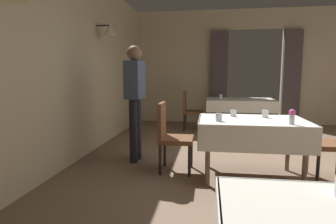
{
  "coord_description": "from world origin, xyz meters",
  "views": [
    {
      "loc": [
        -1.17,
        -3.61,
        1.29
      ],
      "look_at": [
        -1.75,
        0.35,
        0.77
      ],
      "focal_mm": 30.09,
      "sensor_mm": 36.0,
      "label": 1
    }
  ],
  "objects_px": {
    "glass_mid_d": "(233,113)",
    "dining_table_mid": "(252,128)",
    "chair_far_left": "(190,109)",
    "glass_mid_c": "(219,117)",
    "glass_mid_b": "(265,114)",
    "glass_far_b": "(221,97)",
    "plate_far_c": "(262,99)",
    "plate_far_a": "(253,100)",
    "flower_vase_mid": "(292,116)",
    "dining_table_far": "(240,103)",
    "person_waiter_by_doorway": "(135,94)",
    "chair_mid_left": "(170,133)"
  },
  "relations": [
    {
      "from": "chair_mid_left",
      "to": "glass_mid_d",
      "type": "xyz_separation_m",
      "value": [
        0.83,
        0.11,
        0.28
      ]
    },
    {
      "from": "flower_vase_mid",
      "to": "person_waiter_by_doorway",
      "type": "bearing_deg",
      "value": 158.43
    },
    {
      "from": "dining_table_far",
      "to": "plate_far_c",
      "type": "xyz_separation_m",
      "value": [
        0.51,
        0.12,
        0.09
      ]
    },
    {
      "from": "dining_table_far",
      "to": "glass_far_b",
      "type": "distance_m",
      "value": 0.51
    },
    {
      "from": "plate_far_a",
      "to": "glass_far_b",
      "type": "distance_m",
      "value": 0.69
    },
    {
      "from": "glass_mid_c",
      "to": "glass_mid_d",
      "type": "distance_m",
      "value": 0.47
    },
    {
      "from": "chair_mid_left",
      "to": "chair_far_left",
      "type": "bearing_deg",
      "value": 88.8
    },
    {
      "from": "flower_vase_mid",
      "to": "glass_mid_d",
      "type": "bearing_deg",
      "value": 137.77
    },
    {
      "from": "glass_far_b",
      "to": "dining_table_mid",
      "type": "bearing_deg",
      "value": -84.5
    },
    {
      "from": "chair_far_left",
      "to": "glass_mid_c",
      "type": "xyz_separation_m",
      "value": [
        0.57,
        -3.16,
        0.28
      ]
    },
    {
      "from": "chair_mid_left",
      "to": "plate_far_c",
      "type": "relative_size",
      "value": 4.08
    },
    {
      "from": "dining_table_far",
      "to": "glass_mid_d",
      "type": "relative_size",
      "value": 17.88
    },
    {
      "from": "glass_mid_d",
      "to": "dining_table_mid",
      "type": "bearing_deg",
      "value": -47.01
    },
    {
      "from": "dining_table_mid",
      "to": "plate_far_c",
      "type": "xyz_separation_m",
      "value": [
        0.68,
        3.16,
        0.11
      ]
    },
    {
      "from": "glass_mid_b",
      "to": "plate_far_c",
      "type": "height_order",
      "value": "glass_mid_b"
    },
    {
      "from": "dining_table_mid",
      "to": "glass_mid_d",
      "type": "bearing_deg",
      "value": 132.99
    },
    {
      "from": "chair_far_left",
      "to": "plate_far_c",
      "type": "relative_size",
      "value": 4.08
    },
    {
      "from": "chair_far_left",
      "to": "plate_far_a",
      "type": "height_order",
      "value": "chair_far_left"
    },
    {
      "from": "flower_vase_mid",
      "to": "glass_mid_c",
      "type": "relative_size",
      "value": 1.81
    },
    {
      "from": "glass_mid_b",
      "to": "person_waiter_by_doorway",
      "type": "relative_size",
      "value": 0.06
    },
    {
      "from": "dining_table_far",
      "to": "glass_far_b",
      "type": "bearing_deg",
      "value": -157.12
    },
    {
      "from": "dining_table_far",
      "to": "glass_mid_c",
      "type": "distance_m",
      "value": 3.29
    },
    {
      "from": "flower_vase_mid",
      "to": "person_waiter_by_doorway",
      "type": "height_order",
      "value": "person_waiter_by_doorway"
    },
    {
      "from": "chair_far_left",
      "to": "glass_mid_b",
      "type": "bearing_deg",
      "value": -67.25
    },
    {
      "from": "flower_vase_mid",
      "to": "glass_mid_b",
      "type": "distance_m",
      "value": 0.52
    },
    {
      "from": "glass_mid_c",
      "to": "plate_far_c",
      "type": "distance_m",
      "value": 3.53
    },
    {
      "from": "glass_mid_d",
      "to": "plate_far_c",
      "type": "height_order",
      "value": "glass_mid_d"
    },
    {
      "from": "glass_far_b",
      "to": "plate_far_c",
      "type": "xyz_separation_m",
      "value": [
        0.96,
        0.31,
        -0.05
      ]
    },
    {
      "from": "glass_mid_d",
      "to": "chair_mid_left",
      "type": "bearing_deg",
      "value": -172.15
    },
    {
      "from": "glass_mid_b",
      "to": "glass_mid_d",
      "type": "xyz_separation_m",
      "value": [
        -0.4,
        0.05,
        -0.01
      ]
    },
    {
      "from": "chair_mid_left",
      "to": "glass_mid_c",
      "type": "distance_m",
      "value": 0.75
    },
    {
      "from": "chair_far_left",
      "to": "glass_mid_d",
      "type": "xyz_separation_m",
      "value": [
        0.77,
        -2.73,
        0.28
      ]
    },
    {
      "from": "glass_far_b",
      "to": "chair_far_left",
      "type": "bearing_deg",
      "value": 171.17
    },
    {
      "from": "dining_table_mid",
      "to": "person_waiter_by_doorway",
      "type": "bearing_deg",
      "value": 163.49
    },
    {
      "from": "dining_table_mid",
      "to": "chair_mid_left",
      "type": "xyz_separation_m",
      "value": [
        -1.04,
        0.11,
        -0.13
      ]
    },
    {
      "from": "glass_mid_c",
      "to": "glass_mid_d",
      "type": "xyz_separation_m",
      "value": [
        0.2,
        0.43,
        -0.0
      ]
    },
    {
      "from": "plate_far_a",
      "to": "glass_mid_b",
      "type": "bearing_deg",
      "value": -94.98
    },
    {
      "from": "glass_mid_d",
      "to": "glass_far_b",
      "type": "xyz_separation_m",
      "value": [
        -0.06,
        2.62,
        0.02
      ]
    },
    {
      "from": "dining_table_far",
      "to": "chair_mid_left",
      "type": "bearing_deg",
      "value": -112.55
    },
    {
      "from": "chair_mid_left",
      "to": "glass_mid_b",
      "type": "height_order",
      "value": "chair_mid_left"
    },
    {
      "from": "dining_table_mid",
      "to": "dining_table_far",
      "type": "distance_m",
      "value": 3.04
    },
    {
      "from": "dining_table_far",
      "to": "glass_mid_c",
      "type": "relative_size",
      "value": 16.35
    },
    {
      "from": "dining_table_far",
      "to": "chair_far_left",
      "type": "height_order",
      "value": "chair_far_left"
    },
    {
      "from": "dining_table_mid",
      "to": "person_waiter_by_doorway",
      "type": "xyz_separation_m",
      "value": [
        -1.62,
        0.48,
        0.38
      ]
    },
    {
      "from": "glass_mid_c",
      "to": "glass_mid_d",
      "type": "bearing_deg",
      "value": 64.61
    },
    {
      "from": "dining_table_far",
      "to": "person_waiter_by_doorway",
      "type": "xyz_separation_m",
      "value": [
        -1.8,
        -2.55,
        0.36
      ]
    },
    {
      "from": "plate_far_c",
      "to": "chair_far_left",
      "type": "bearing_deg",
      "value": -173.01
    },
    {
      "from": "plate_far_c",
      "to": "flower_vase_mid",
      "type": "bearing_deg",
      "value": -94.95
    },
    {
      "from": "glass_mid_d",
      "to": "flower_vase_mid",
      "type": "bearing_deg",
      "value": -42.23
    },
    {
      "from": "plate_far_a",
      "to": "plate_far_c",
      "type": "distance_m",
      "value": 0.46
    }
  ]
}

